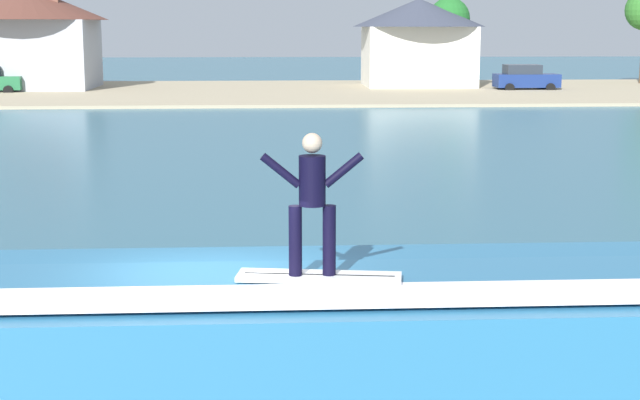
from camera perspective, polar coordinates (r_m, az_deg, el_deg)
name	(u,v)px	position (r m, az deg, el deg)	size (l,w,h in m)	color
ground_plane	(208,378)	(13.09, -6.50, -10.26)	(260.00, 260.00, 0.00)	#2E6076
wave_crest	(335,326)	(12.75, 0.87, -7.36)	(10.63, 3.78, 1.52)	teal
surfboard	(319,277)	(11.88, -0.05, -4.49)	(2.03, 0.78, 0.06)	white
surfer	(312,196)	(11.64, -0.45, 0.22)	(1.23, 0.32, 1.72)	black
shoreline_bank	(250,92)	(66.67, -4.06, 6.28)	(120.00, 24.14, 0.18)	tan
car_far_shore	(525,78)	(69.53, 11.84, 6.96)	(4.34, 2.24, 1.86)	navy
house_with_chimney	(26,30)	(71.95, -16.73, 9.41)	(11.40, 11.40, 7.49)	#9EA3AD
house_gabled_white	(419,37)	(71.84, 5.74, 9.41)	(9.51, 9.51, 6.41)	silver
tree_short_bushy	(449,20)	(72.59, 7.51, 10.33)	(3.00, 3.00, 6.51)	brown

